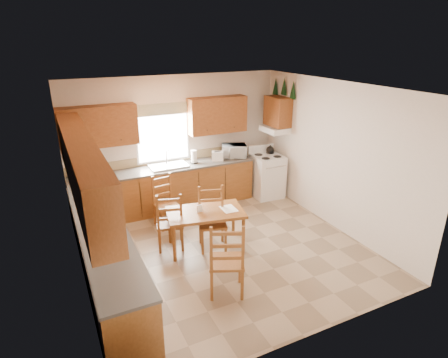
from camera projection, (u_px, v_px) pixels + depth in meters
name	position (u px, v px, depth m)	size (l,w,h in m)	color
floor	(224.00, 249.00, 6.41)	(4.50, 4.50, 0.00)	gray
ceiling	(224.00, 88.00, 5.44)	(4.50, 4.50, 0.00)	#9B5D2F
wall_left	(73.00, 200.00, 5.00)	(4.50, 4.50, 0.00)	beige
wall_right	(334.00, 156.00, 6.84)	(4.50, 4.50, 0.00)	beige
wall_back	(177.00, 141.00, 7.81)	(4.50, 4.50, 0.00)	beige
wall_front	(315.00, 240.00, 4.04)	(4.50, 4.50, 0.00)	beige
lower_cab_back	(166.00, 189.00, 7.73)	(3.75, 0.60, 0.88)	brown
lower_cab_left	(106.00, 259.00, 5.33)	(0.60, 3.60, 0.88)	brown
counter_back	(165.00, 168.00, 7.57)	(3.75, 0.63, 0.04)	#494541
counter_left	(102.00, 230.00, 5.16)	(0.63, 3.60, 0.04)	#494541
backsplash	(161.00, 159.00, 7.77)	(3.75, 0.01, 0.18)	#938059
upper_cab_back_left	(98.00, 126.00, 6.86)	(1.41, 0.33, 0.75)	brown
upper_cab_back_right	(217.00, 115.00, 7.85)	(1.25, 0.33, 0.75)	brown
upper_cab_left	(82.00, 166.00, 4.77)	(0.33, 3.60, 0.75)	brown
upper_cab_stove	(278.00, 112.00, 7.96)	(0.33, 0.62, 0.62)	brown
range_hood	(275.00, 129.00, 8.08)	(0.44, 0.62, 0.12)	white
window_frame	(163.00, 134.00, 7.59)	(1.13, 0.02, 1.18)	white
window_pane	(163.00, 134.00, 7.59)	(1.05, 0.01, 1.10)	white
window_valance	(162.00, 109.00, 7.39)	(1.19, 0.01, 0.24)	#4C5D38
sink_basin	(169.00, 166.00, 7.59)	(0.75, 0.45, 0.04)	silver
pine_decal_a	(293.00, 90.00, 7.57)	(0.22, 0.22, 0.36)	black
pine_decal_b	(284.00, 86.00, 7.83)	(0.22, 0.22, 0.36)	black
pine_decal_c	(276.00, 86.00, 8.11)	(0.22, 0.22, 0.36)	black
stove	(267.00, 176.00, 8.38)	(0.63, 0.65, 0.93)	white
coffeemaker	(87.00, 170.00, 6.92)	(0.19, 0.23, 0.32)	white
paper_towel	(194.00, 157.00, 7.77)	(0.12, 0.12, 0.28)	white
toaster	(218.00, 156.00, 7.95)	(0.24, 0.15, 0.20)	white
microwave	(234.00, 151.00, 8.14)	(0.48, 0.34, 0.29)	white
dining_table	(206.00, 229.00, 6.35)	(1.27, 0.73, 0.68)	brown
chair_near_left	(170.00, 220.00, 6.29)	(0.44, 0.41, 1.04)	brown
chair_near_right	(226.00, 257.00, 5.15)	(0.47, 0.45, 1.13)	brown
chair_far_left	(166.00, 202.00, 7.02)	(0.41, 0.39, 0.98)	brown
chair_far_right	(212.00, 220.00, 6.25)	(0.45, 0.43, 1.06)	brown
table_paper	(229.00, 209.00, 6.31)	(0.23, 0.31, 0.00)	white
table_card	(199.00, 208.00, 6.18)	(0.09, 0.02, 0.13)	white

